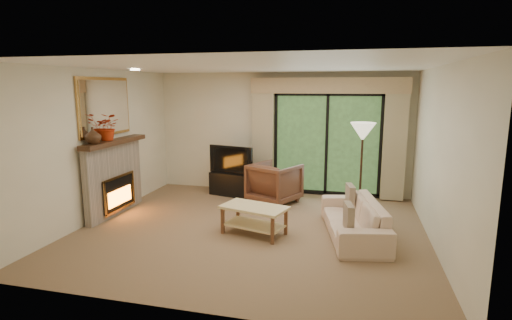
% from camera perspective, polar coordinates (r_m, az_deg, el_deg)
% --- Properties ---
extents(floor, '(5.50, 5.50, 0.00)m').
position_cam_1_polar(floor, '(6.62, -0.64, -9.86)').
color(floor, '#826548').
rests_on(floor, ground).
extents(ceiling, '(5.50, 5.50, 0.00)m').
position_cam_1_polar(ceiling, '(6.22, -0.69, 13.22)').
color(ceiling, white).
rests_on(ceiling, ground).
extents(wall_back, '(5.00, 0.00, 5.00)m').
position_cam_1_polar(wall_back, '(8.71, 3.54, 3.83)').
color(wall_back, beige).
rests_on(wall_back, ground).
extents(wall_front, '(5.00, 0.00, 5.00)m').
position_cam_1_polar(wall_front, '(3.98, -9.93, -4.24)').
color(wall_front, beige).
rests_on(wall_front, ground).
extents(wall_left, '(0.00, 5.00, 5.00)m').
position_cam_1_polar(wall_left, '(7.48, -21.51, 2.04)').
color(wall_left, beige).
rests_on(wall_left, ground).
extents(wall_right, '(0.00, 5.00, 5.00)m').
position_cam_1_polar(wall_right, '(6.20, 24.73, 0.21)').
color(wall_right, beige).
rests_on(wall_right, ground).
extents(fireplace, '(0.24, 1.70, 1.37)m').
position_cam_1_polar(fireplace, '(7.68, -19.61, -2.31)').
color(fireplace, gray).
rests_on(fireplace, floor).
extents(mirror, '(0.07, 1.45, 1.02)m').
position_cam_1_polar(mirror, '(7.56, -20.74, 7.13)').
color(mirror, '#B58544').
rests_on(mirror, wall_left).
extents(sliding_door, '(2.26, 0.10, 2.16)m').
position_cam_1_polar(sliding_door, '(8.56, 10.06, 2.23)').
color(sliding_door, black).
rests_on(sliding_door, floor).
extents(curtain_left, '(0.45, 0.18, 2.35)m').
position_cam_1_polar(curtain_left, '(8.64, 1.06, 3.13)').
color(curtain_left, tan).
rests_on(curtain_left, floor).
extents(curtain_right, '(0.45, 0.18, 2.35)m').
position_cam_1_polar(curtain_right, '(8.45, 19.20, 2.39)').
color(curtain_right, tan).
rests_on(curtain_right, floor).
extents(cornice, '(3.20, 0.24, 0.32)m').
position_cam_1_polar(cornice, '(8.39, 10.28, 10.42)').
color(cornice, tan).
rests_on(cornice, wall_back).
extents(media_console, '(1.05, 0.66, 0.49)m').
position_cam_1_polar(media_console, '(8.59, -3.22, -3.42)').
color(media_console, black).
rests_on(media_console, floor).
extents(tv, '(1.03, 0.38, 0.59)m').
position_cam_1_polar(tv, '(8.48, -3.26, 0.13)').
color(tv, black).
rests_on(tv, media_console).
extents(armchair, '(1.15, 1.16, 0.80)m').
position_cam_1_polar(armchair, '(8.00, 2.65, -3.29)').
color(armchair, brown).
rests_on(armchair, floor).
extents(sofa, '(1.13, 2.05, 0.56)m').
position_cam_1_polar(sofa, '(6.45, 13.72, -8.09)').
color(sofa, beige).
rests_on(sofa, floor).
extents(pillow_near, '(0.17, 0.38, 0.37)m').
position_cam_1_polar(pillow_near, '(5.86, 13.10, -7.89)').
color(pillow_near, brown).
rests_on(pillow_near, sofa).
extents(pillow_far, '(0.17, 0.39, 0.38)m').
position_cam_1_polar(pillow_far, '(6.92, 13.30, -5.03)').
color(pillow_far, brown).
rests_on(pillow_far, sofa).
extents(coffee_table, '(1.12, 0.81, 0.45)m').
position_cam_1_polar(coffee_table, '(6.35, -0.26, -8.58)').
color(coffee_table, '#F0CE8D').
rests_on(coffee_table, floor).
extents(floor_lamp, '(0.52, 0.52, 1.68)m').
position_cam_1_polar(floor_lamp, '(7.39, 14.78, -1.30)').
color(floor_lamp, beige).
rests_on(floor_lamp, floor).
extents(vase, '(0.30, 0.30, 0.28)m').
position_cam_1_polar(vase, '(7.10, -22.29, 3.27)').
color(vase, '#3A2313').
rests_on(vase, fireplace).
extents(branches, '(0.51, 0.47, 0.47)m').
position_cam_1_polar(branches, '(7.43, -20.41, 4.43)').
color(branches, '#AA290C').
rests_on(branches, fireplace).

